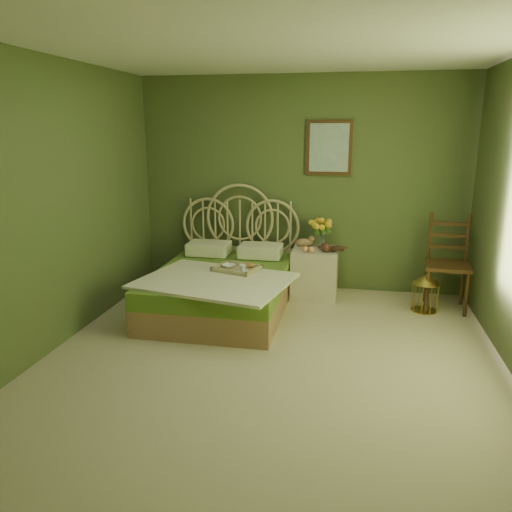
% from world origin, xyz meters
% --- Properties ---
extents(floor, '(4.50, 4.50, 0.00)m').
position_xyz_m(floor, '(0.00, 0.00, 0.00)').
color(floor, tan).
rests_on(floor, ground).
extents(ceiling, '(4.50, 4.50, 0.00)m').
position_xyz_m(ceiling, '(0.00, 0.00, 2.60)').
color(ceiling, silver).
rests_on(ceiling, wall_back).
extents(wall_back, '(4.00, 0.00, 4.00)m').
position_xyz_m(wall_back, '(0.00, 2.25, 1.30)').
color(wall_back, '#4F582E').
rests_on(wall_back, floor).
extents(wall_left, '(0.00, 4.50, 4.50)m').
position_xyz_m(wall_left, '(-2.00, 0.00, 1.30)').
color(wall_left, '#4F582E').
rests_on(wall_left, floor).
extents(wall_art, '(0.54, 0.04, 0.64)m').
position_xyz_m(wall_art, '(0.33, 2.22, 1.75)').
color(wall_art, '#3B2410').
rests_on(wall_art, wall_back).
extents(bed, '(1.65, 2.09, 1.29)m').
position_xyz_m(bed, '(-0.75, 1.25, 0.29)').
color(bed, '#A67753').
rests_on(bed, floor).
extents(nightstand, '(0.53, 0.53, 1.02)m').
position_xyz_m(nightstand, '(0.23, 1.90, 0.36)').
color(nightstand, beige).
rests_on(nightstand, floor).
extents(chair, '(0.51, 0.51, 1.06)m').
position_xyz_m(chair, '(1.70, 1.83, 0.59)').
color(chair, '#3B2410').
rests_on(chair, floor).
extents(birdcage, '(0.28, 0.28, 0.43)m').
position_xyz_m(birdcage, '(1.47, 1.62, 0.21)').
color(birdcage, '#AF8F38').
rests_on(birdcage, floor).
extents(book_lower, '(0.16, 0.21, 0.02)m').
position_xyz_m(book_lower, '(0.41, 1.90, 0.60)').
color(book_lower, '#381E0F').
rests_on(book_lower, nightstand).
extents(book_upper, '(0.27, 0.28, 0.02)m').
position_xyz_m(book_upper, '(0.41, 1.90, 0.62)').
color(book_upper, '#472819').
rests_on(book_upper, nightstand).
extents(cereal_bowl, '(0.18, 0.18, 0.03)m').
position_xyz_m(cereal_bowl, '(-0.66, 1.20, 0.52)').
color(cereal_bowl, white).
rests_on(cereal_bowl, bed).
extents(coffee_cup, '(0.10, 0.10, 0.07)m').
position_xyz_m(coffee_cup, '(-0.48, 1.09, 0.54)').
color(coffee_cup, white).
rests_on(coffee_cup, bed).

